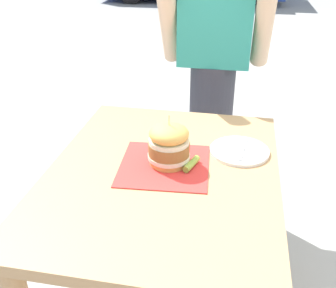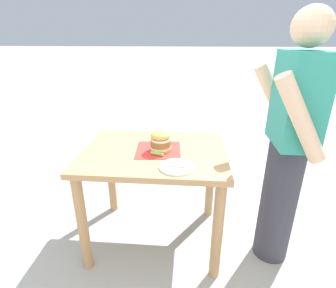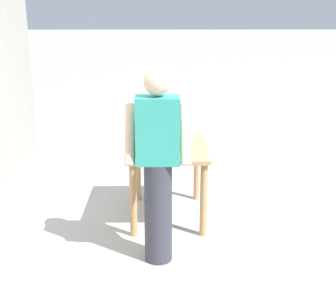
# 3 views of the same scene
# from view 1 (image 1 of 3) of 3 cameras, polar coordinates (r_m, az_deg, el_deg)

# --- Properties ---
(patio_table) EXTENTS (0.79, 1.01, 0.78)m
(patio_table) POSITION_cam_1_polar(r_m,az_deg,el_deg) (1.44, -0.74, -8.57)
(patio_table) COLOR tan
(patio_table) RESTS_ON ground
(serving_paper) EXTENTS (0.33, 0.33, 0.00)m
(serving_paper) POSITION_cam_1_polar(r_m,az_deg,el_deg) (1.39, -0.38, -3.11)
(serving_paper) COLOR red
(serving_paper) RESTS_ON patio_table
(sandwich) EXTENTS (0.15, 0.15, 0.19)m
(sandwich) POSITION_cam_1_polar(r_m,az_deg,el_deg) (1.36, 0.14, -0.02)
(sandwich) COLOR gold
(sandwich) RESTS_ON serving_paper
(pickle_spear) EXTENTS (0.05, 0.09, 0.02)m
(pickle_spear) POSITION_cam_1_polar(r_m,az_deg,el_deg) (1.37, 3.43, -2.90)
(pickle_spear) COLOR #8EA83D
(pickle_spear) RESTS_ON serving_paper
(side_plate_with_forks) EXTENTS (0.22, 0.22, 0.02)m
(side_plate_with_forks) POSITION_cam_1_polar(r_m,az_deg,el_deg) (1.49, 10.31, -0.98)
(side_plate_with_forks) COLOR white
(side_plate_with_forks) RESTS_ON patio_table
(diner_across_table) EXTENTS (0.55, 0.35, 1.69)m
(diner_across_table) POSITION_cam_1_polar(r_m,az_deg,el_deg) (2.10, 6.62, 11.21)
(diner_across_table) COLOR #33333D
(diner_across_table) RESTS_ON ground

